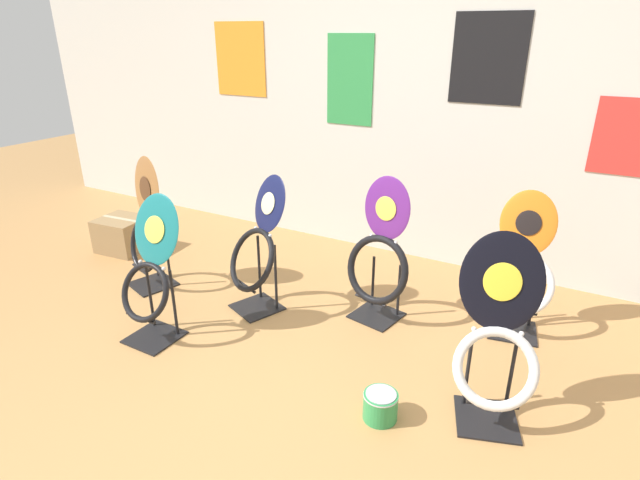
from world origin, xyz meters
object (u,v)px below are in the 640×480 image
storage_box (123,234)px  paint_can (380,405)px  toilet_seat_display_navy_moon (257,250)px  toilet_seat_display_woodgrain (146,231)px  toilet_seat_display_purple_note (379,259)px  toilet_seat_display_orange_sun (522,270)px  toilet_seat_display_jazz_black (497,345)px  toilet_seat_display_teal_sax (151,273)px

storage_box → paint_can: bearing=-16.7°
toilet_seat_display_navy_moon → toilet_seat_display_woodgrain: bearing=-172.5°
toilet_seat_display_woodgrain → storage_box: (-0.68, 0.33, -0.28)m
paint_can → toilet_seat_display_woodgrain: bearing=166.8°
paint_can → toilet_seat_display_purple_note: bearing=114.1°
toilet_seat_display_woodgrain → toilet_seat_display_purple_note: (1.58, 0.38, -0.01)m
toilet_seat_display_purple_note → toilet_seat_display_navy_moon: bearing=-159.7°
toilet_seat_display_woodgrain → storage_box: bearing=153.8°
toilet_seat_display_orange_sun → toilet_seat_display_woodgrain: (-2.37, -0.65, 0.01)m
storage_box → toilet_seat_display_jazz_black: bearing=-9.9°
toilet_seat_display_purple_note → toilet_seat_display_teal_sax: size_ratio=1.07×
toilet_seat_display_jazz_black → storage_box: toilet_seat_display_jazz_black is taller
toilet_seat_display_woodgrain → toilet_seat_display_teal_sax: (0.52, -0.46, -0.00)m
toilet_seat_display_teal_sax → toilet_seat_display_navy_moon: bearing=59.3°
toilet_seat_display_navy_moon → storage_box: bearing=171.8°
toilet_seat_display_jazz_black → paint_can: toilet_seat_display_jazz_black is taller
toilet_seat_display_jazz_black → toilet_seat_display_purple_note: toilet_seat_display_purple_note is taller
toilet_seat_display_orange_sun → toilet_seat_display_jazz_black: 0.85m
toilet_seat_display_jazz_black → toilet_seat_display_teal_sax: size_ratio=1.04×
toilet_seat_display_woodgrain → toilet_seat_display_jazz_black: (2.39, -0.20, -0.02)m
toilet_seat_display_navy_moon → toilet_seat_display_purple_note: bearing=20.3°
paint_can → storage_box: size_ratio=0.42×
toilet_seat_display_orange_sun → storage_box: (-3.04, -0.31, -0.27)m
toilet_seat_display_orange_sun → toilet_seat_display_woodgrain: bearing=-164.7°
toilet_seat_display_orange_sun → toilet_seat_display_purple_note: 0.83m
toilet_seat_display_woodgrain → toilet_seat_display_jazz_black: toilet_seat_display_woodgrain is taller
paint_can → toilet_seat_display_orange_sun: bearing=69.5°
toilet_seat_display_navy_moon → paint_can: (1.10, -0.57, -0.34)m
toilet_seat_display_jazz_black → toilet_seat_display_teal_sax: bearing=-172.2°
toilet_seat_display_navy_moon → toilet_seat_display_purple_note: toilet_seat_display_purple_note is taller
toilet_seat_display_navy_moon → toilet_seat_display_teal_sax: (-0.34, -0.57, -0.00)m
toilet_seat_display_teal_sax → toilet_seat_display_orange_sun: bearing=30.9°
toilet_seat_display_navy_moon → storage_box: 1.58m
toilet_seat_display_navy_moon → paint_can: toilet_seat_display_navy_moon is taller
toilet_seat_display_navy_moon → toilet_seat_display_jazz_black: (1.53, -0.31, -0.02)m
toilet_seat_display_jazz_black → toilet_seat_display_teal_sax: (-1.87, -0.26, 0.01)m
toilet_seat_display_navy_moon → paint_can: size_ratio=5.24×
toilet_seat_display_navy_moon → paint_can: bearing=-27.4°
toilet_seat_display_woodgrain → toilet_seat_display_jazz_black: size_ratio=1.05×
toilet_seat_display_orange_sun → toilet_seat_display_purple_note: (-0.79, -0.27, -0.00)m
toilet_seat_display_navy_moon → toilet_seat_display_orange_sun: bearing=19.5°
toilet_seat_display_navy_moon → toilet_seat_display_jazz_black: toilet_seat_display_jazz_black is taller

